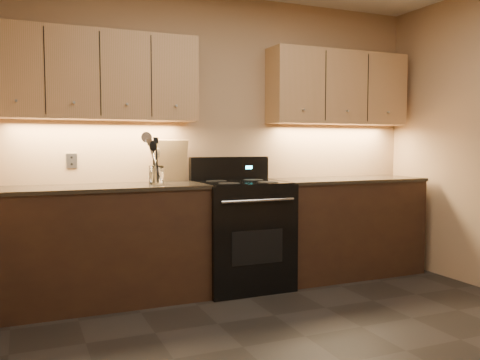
{
  "coord_description": "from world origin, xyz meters",
  "views": [
    {
      "loc": [
        -1.67,
        -2.36,
        1.25
      ],
      "look_at": [
        -0.03,
        1.45,
        0.96
      ],
      "focal_mm": 38.0,
      "sensor_mm": 36.0,
      "label": 1
    }
  ],
  "objects": [
    {
      "name": "wall_back",
      "position": [
        0.0,
        2.0,
        1.3
      ],
      "size": [
        4.0,
        0.04,
        2.6
      ],
      "primitive_type": "cube",
      "color": "tan",
      "rests_on": "ground"
    },
    {
      "name": "counter_left",
      "position": [
        -1.1,
        1.7,
        0.47
      ],
      "size": [
        1.62,
        0.62,
        0.93
      ],
      "color": "black",
      "rests_on": "ground"
    },
    {
      "name": "counter_right",
      "position": [
        1.18,
        1.7,
        0.47
      ],
      "size": [
        1.46,
        0.62,
        0.93
      ],
      "color": "black",
      "rests_on": "ground"
    },
    {
      "name": "stove",
      "position": [
        0.08,
        1.68,
        0.48
      ],
      "size": [
        0.76,
        0.68,
        1.14
      ],
      "color": "black",
      "rests_on": "ground"
    },
    {
      "name": "upper_cab_left",
      "position": [
        -1.1,
        1.85,
        1.8
      ],
      "size": [
        1.6,
        0.3,
        0.7
      ],
      "primitive_type": "cube",
      "color": "tan",
      "rests_on": "wall_back"
    },
    {
      "name": "upper_cab_right",
      "position": [
        1.18,
        1.85,
        1.8
      ],
      "size": [
        1.44,
        0.3,
        0.7
      ],
      "primitive_type": "cube",
      "color": "tan",
      "rests_on": "wall_back"
    },
    {
      "name": "outlet_plate",
      "position": [
        -1.3,
        1.99,
        1.12
      ],
      "size": [
        0.08,
        0.01,
        0.12
      ],
      "primitive_type": "cube",
      "color": "#B2B5BA",
      "rests_on": "wall_back"
    },
    {
      "name": "utensil_crock",
      "position": [
        -0.67,
        1.7,
        1.0
      ],
      "size": [
        0.14,
        0.14,
        0.15
      ],
      "color": "white",
      "rests_on": "counter_left"
    },
    {
      "name": "cutting_board",
      "position": [
        -0.48,
        1.95,
        1.11
      ],
      "size": [
        0.3,
        0.12,
        0.37
      ],
      "primitive_type": "cube",
      "rotation": [
        0.25,
        0.0,
        0.04
      ],
      "color": "tan",
      "rests_on": "counter_left"
    },
    {
      "name": "wooden_spoon",
      "position": [
        -0.7,
        1.68,
        1.09
      ],
      "size": [
        0.13,
        0.13,
        0.29
      ],
      "primitive_type": null,
      "rotation": [
        -0.16,
        0.28,
        0.29
      ],
      "color": "tan",
      "rests_on": "utensil_crock"
    },
    {
      "name": "black_spoon",
      "position": [
        -0.68,
        1.72,
        1.11
      ],
      "size": [
        0.08,
        0.09,
        0.34
      ],
      "primitive_type": null,
      "rotation": [
        0.09,
        -0.06,
        0.05
      ],
      "color": "black",
      "rests_on": "utensil_crock"
    },
    {
      "name": "black_turner",
      "position": [
        -0.66,
        1.68,
        1.14
      ],
      "size": [
        0.09,
        0.14,
        0.39
      ],
      "primitive_type": null,
      "rotation": [
        -0.12,
        0.02,
        0.17
      ],
      "color": "black",
      "rests_on": "utensil_crock"
    },
    {
      "name": "steel_spatula",
      "position": [
        -0.64,
        1.7,
        1.13
      ],
      "size": [
        0.19,
        0.11,
        0.39
      ],
      "primitive_type": null,
      "rotation": [
        0.07,
        -0.24,
        -0.27
      ],
      "color": "silver",
      "rests_on": "utensil_crock"
    },
    {
      "name": "steel_skimmer",
      "position": [
        -0.64,
        1.69,
        1.15
      ],
      "size": [
        0.2,
        0.13,
        0.42
      ],
      "primitive_type": null,
      "rotation": [
        -0.11,
        -0.27,
        0.08
      ],
      "color": "silver",
      "rests_on": "utensil_crock"
    }
  ]
}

